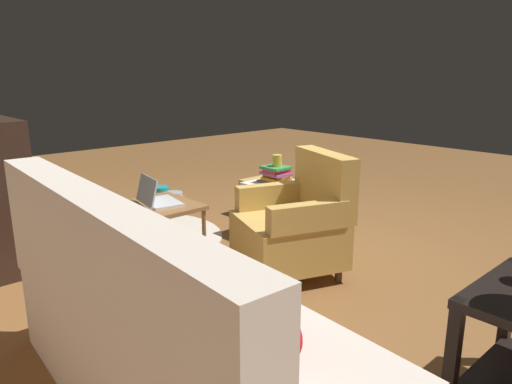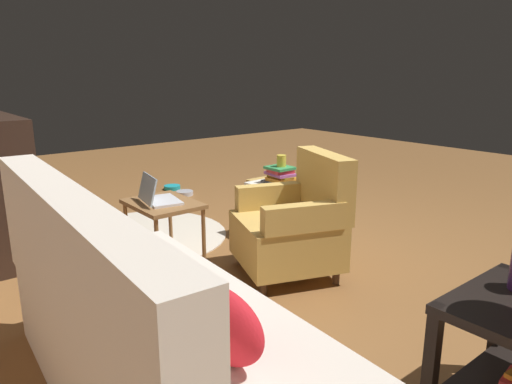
{
  "view_description": "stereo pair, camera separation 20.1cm",
  "coord_description": "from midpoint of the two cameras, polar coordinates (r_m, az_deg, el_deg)",
  "views": [
    {
      "loc": [
        -2.53,
        2.74,
        1.42
      ],
      "look_at": [
        -0.03,
        0.45,
        0.55
      ],
      "focal_mm": 33.06,
      "sensor_mm": 36.0,
      "label": 1
    },
    {
      "loc": [
        -2.66,
        2.59,
        1.42
      ],
      "look_at": [
        -0.03,
        0.45,
        0.55
      ],
      "focal_mm": 33.06,
      "sensor_mm": 36.0,
      "label": 2
    }
  ],
  "objects": [
    {
      "name": "ground",
      "position": [
        3.98,
        6.23,
        -6.59
      ],
      "size": [
        12.0,
        12.0,
        0.0
      ],
      "primitive_type": "plane",
      "color": "brown"
    },
    {
      "name": "couch",
      "position": [
        2.11,
        -9.8,
        -16.89
      ],
      "size": [
        1.95,
        0.96,
        1.0
      ],
      "color": "silver",
      "rests_on": "ground"
    },
    {
      "name": "armchair",
      "position": [
        3.36,
        6.35,
        -4.03
      ],
      "size": [
        0.86,
        0.87,
        0.87
      ],
      "color": "tan",
      "rests_on": "ground"
    },
    {
      "name": "laptop_desk",
      "position": [
        3.56,
        -9.58,
        -2.1
      ],
      "size": [
        0.56,
        0.44,
        0.48
      ],
      "color": "olive",
      "rests_on": "ground"
    },
    {
      "name": "laptop",
      "position": [
        3.52,
        -10.29,
        -0.53
      ],
      "size": [
        0.36,
        0.3,
        0.21
      ],
      "color": "silver",
      "rests_on": "laptop_desk"
    },
    {
      "name": "wicker_hamper",
      "position": [
        4.15,
        4.32,
        -2.15
      ],
      "size": [
        0.45,
        0.45,
        0.48
      ],
      "color": "brown",
      "rests_on": "ground"
    },
    {
      "name": "book_stack_hamper",
      "position": [
        4.07,
        4.36,
        2.04
      ],
      "size": [
        0.28,
        0.22,
        0.15
      ],
      "color": "#595960",
      "rests_on": "wicker_hamper"
    },
    {
      "name": "yellow_mug",
      "position": [
        4.05,
        4.52,
        3.78
      ],
      "size": [
        0.08,
        0.08,
        0.1
      ],
      "primitive_type": "cylinder",
      "color": "yellow",
      "rests_on": "book_stack_hamper"
    },
    {
      "name": "tv_remote",
      "position": [
        4.21,
        4.24,
        1.63
      ],
      "size": [
        0.08,
        0.17,
        0.02
      ],
      "primitive_type": "cube",
      "rotation": [
        0.0,
        0.0,
        0.17
      ],
      "color": "#262628",
      "rests_on": "wicker_hamper"
    },
    {
      "name": "ottoman",
      "position": [
        4.74,
        3.38,
        0.86
      ],
      "size": [
        0.4,
        0.4,
        0.36
      ],
      "color": "tan",
      "rests_on": "ground"
    },
    {
      "name": "circular_rug",
      "position": [
        4.29,
        -12.32,
        -5.2
      ],
      "size": [
        1.49,
        1.49,
        0.01
      ],
      "primitive_type": "cylinder",
      "color": "beige",
      "rests_on": "ground"
    },
    {
      "name": "pet_bowl_steel",
      "position": [
        5.61,
        -7.61,
        -0.14
      ],
      "size": [
        0.2,
        0.2,
        0.05
      ],
      "primitive_type": "cylinder",
      "color": "silver",
      "rests_on": "ground"
    },
    {
      "name": "pet_bowl_teal",
      "position": [
        5.9,
        -9.15,
        0.55
      ],
      "size": [
        0.2,
        0.2,
        0.05
      ],
      "primitive_type": "cylinder",
      "color": "teal",
      "rests_on": "ground"
    }
  ]
}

